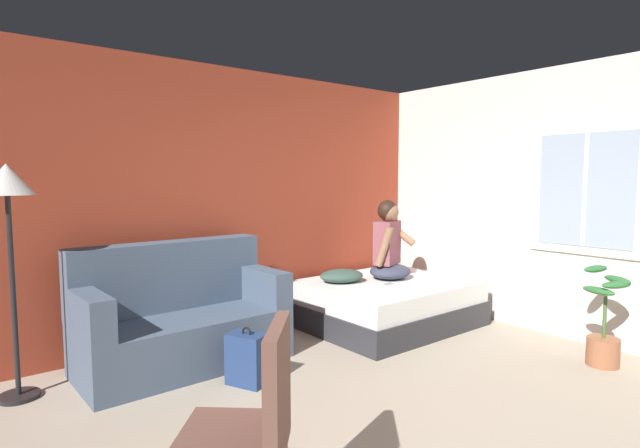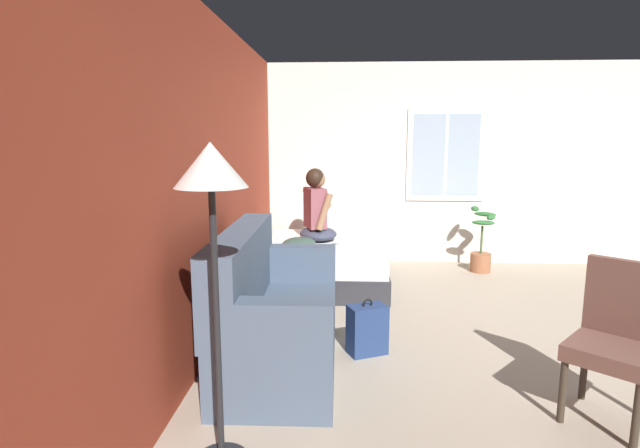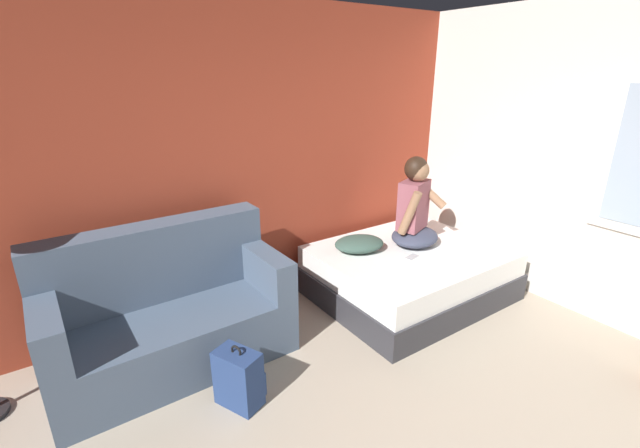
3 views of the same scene
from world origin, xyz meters
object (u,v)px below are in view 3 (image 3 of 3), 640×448
couch (169,314)px  cell_phone (412,257)px  throw_pillow (359,244)px  bed (409,273)px  person_seated (415,210)px  backpack (239,378)px

couch → cell_phone: bearing=-11.8°
couch → throw_pillow: bearing=-1.2°
bed → person_seated: 0.62m
person_seated → throw_pillow: person_seated is taller
person_seated → backpack: size_ratio=1.91×
throw_pillow → cell_phone: size_ratio=3.33×
backpack → throw_pillow: size_ratio=0.95×
couch → throw_pillow: (1.81, -0.04, 0.16)m
couch → person_seated: size_ratio=1.96×
backpack → cell_phone: cell_phone is taller
backpack → throw_pillow: bearing=23.8°
throw_pillow → person_seated: bearing=-16.8°
bed → cell_phone: bearing=-132.4°
bed → couch: couch is taller
bed → throw_pillow: (-0.42, 0.27, 0.31)m
couch → throw_pillow: size_ratio=3.57×
couch → person_seated: 2.41m
throw_pillow → cell_phone: 0.51m
bed → throw_pillow: size_ratio=3.66×
person_seated → throw_pillow: 0.64m
person_seated → cell_phone: 0.49m
person_seated → cell_phone: (-0.25, -0.24, -0.35)m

